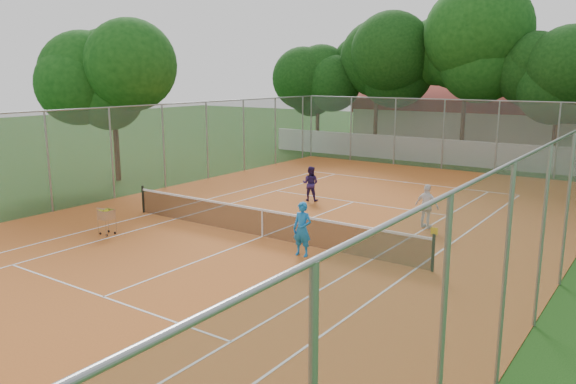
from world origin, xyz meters
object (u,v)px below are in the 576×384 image
Objects in this scene: tennis_net at (262,223)px; player_far_right at (427,206)px; ball_hopper at (107,221)px; player_far_left at (310,184)px; clubhouse at (473,117)px; player_near at (302,229)px.

tennis_net is 5.90m from player_far_right.
player_far_left is at bearing 55.17° from ball_hopper.
clubhouse reaches higher than ball_hopper.
ball_hopper is at bearing -94.45° from clubhouse.
player_far_right is (6.08, -24.75, -1.39)m from clubhouse.
clubhouse is at bearing 93.95° from tennis_net.
player_near is 1.05× the size of player_far_right.
ball_hopper is (-2.79, -8.42, -0.27)m from player_far_left.
ball_hopper is (-2.48, -31.84, -1.71)m from clubhouse.
player_far_left is (-3.89, 6.50, -0.08)m from player_near.
tennis_net is 5.84m from player_far_left.
tennis_net is 12.52× the size of ball_hopper.
player_near is at bearing 105.23° from player_far_left.
clubhouse reaches higher than tennis_net.
player_far_right reaches higher than tennis_net.
ball_hopper is (-4.48, -2.84, -0.02)m from tennis_net.
clubhouse reaches higher than player_far_right.
tennis_net is 0.72× the size of clubhouse.
clubhouse is at bearing -65.94° from player_far_right.
player_near is 5.49m from player_far_right.
clubhouse is (-2.00, 29.00, 1.69)m from tennis_net.
player_far_left is 8.88m from ball_hopper.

